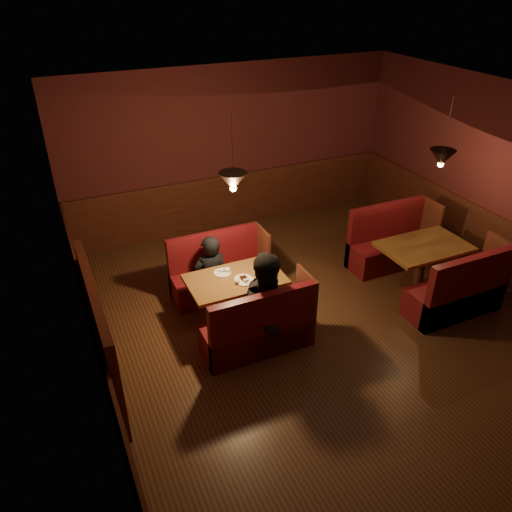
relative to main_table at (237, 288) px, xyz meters
name	(u,v)px	position (x,y,z in m)	size (l,w,h in m)	color
room	(319,266)	(0.81, -0.71, 0.52)	(6.02, 7.02, 2.92)	#3D2816
main_table	(237,288)	(0.00, 0.00, 0.00)	(1.28, 0.78, 0.89)	brown
main_bench_far	(219,275)	(0.01, 0.72, -0.22)	(1.41, 0.50, 0.96)	#581619
main_bench_near	(260,332)	(0.01, -0.73, -0.22)	(1.41, 0.50, 0.96)	#581619
second_table	(422,256)	(2.82, -0.39, 0.01)	(1.28, 0.82, 0.72)	brown
second_bench_far	(390,245)	(2.85, 0.38, -0.20)	(1.42, 0.53, 1.01)	#581619
second_bench_near	(459,295)	(2.85, -1.15, -0.20)	(1.42, 0.53, 1.01)	#581619
diner_a	(210,259)	(-0.17, 0.55, 0.18)	(0.52, 0.34, 1.42)	black
diner_b	(270,291)	(0.16, -0.68, 0.32)	(0.83, 0.64, 1.70)	black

